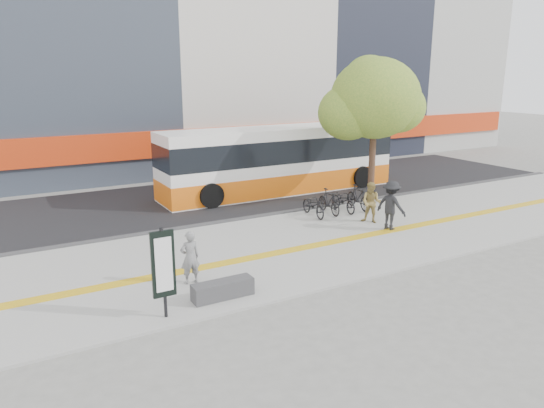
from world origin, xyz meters
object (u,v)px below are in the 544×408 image
bench (223,289)px  seated_woman (190,257)px  street_tree (373,100)px  pedestrian_dark (391,205)px  pedestrian_tan (371,203)px  bus (280,162)px  signboard (163,265)px

bench → seated_woman: size_ratio=1.08×
street_tree → seated_woman: 11.80m
street_tree → pedestrian_dark: (-2.03, -3.66, -3.53)m
street_tree → seated_woman: (-10.16, -4.73, -3.70)m
pedestrian_dark → pedestrian_tan: bearing=-12.1°
pedestrian_tan → street_tree: bearing=107.5°
bench → bus: (7.36, 9.70, 1.21)m
pedestrian_dark → bench: bearing=92.1°
bus → pedestrian_tan: bearing=-86.9°
bench → pedestrian_tan: (7.70, 3.38, 0.56)m
seated_woman → pedestrian_dark: size_ratio=0.82×
bench → pedestrian_dark: pedestrian_dark is taller
pedestrian_tan → pedestrian_dark: size_ratio=0.87×
street_tree → pedestrian_dark: bearing=-119.0°
bench → pedestrian_tan: bearing=23.7°
street_tree → pedestrian_tan: size_ratio=4.02×
street_tree → bench: bearing=-148.4°
bus → street_tree: bearing=-56.6°
seated_woman → bus: bearing=-131.9°
bench → seated_woman: (-0.38, 1.29, 0.51)m
signboard → seated_woman: 2.08m
street_tree → pedestrian_tan: (-2.08, -2.64, -3.65)m
bench → pedestrian_tan: size_ratio=1.02×
signboard → bench: bearing=10.8°
pedestrian_dark → bus: bearing=-11.7°
signboard → bus: bus is taller
bus → seated_woman: bus is taller
street_tree → bus: (-2.42, 3.68, -3.00)m
bus → signboard: bearing=-131.8°
signboard → pedestrian_tan: signboard is taller
seated_woman → pedestrian_tan: 8.34m
bench → signboard: (-1.60, -0.31, 1.06)m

